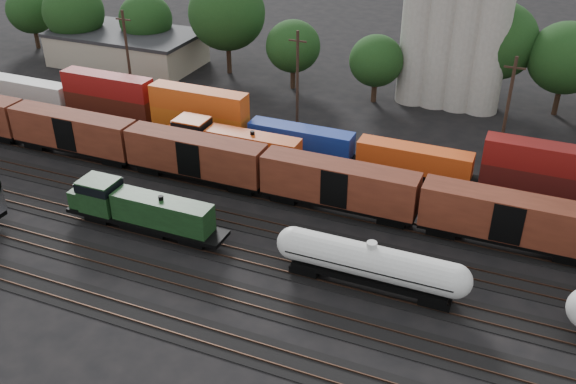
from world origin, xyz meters
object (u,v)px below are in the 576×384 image
at_px(orange_locomotive, 228,143).
at_px(grain_silo, 454,21).
at_px(green_locomotive, 136,208).
at_px(tank_car_a, 370,263).

bearing_deg(orange_locomotive, grain_silo, 54.54).
bearing_deg(green_locomotive, orange_locomotive, 84.13).
bearing_deg(grain_silo, green_locomotive, -116.07).
height_order(orange_locomotive, grain_silo, grain_silo).
bearing_deg(orange_locomotive, tank_car_a, -36.40).
xyz_separation_m(green_locomotive, tank_car_a, (21.89, 0.00, 0.08)).
height_order(green_locomotive, orange_locomotive, orange_locomotive).
bearing_deg(green_locomotive, tank_car_a, 0.00).
xyz_separation_m(tank_car_a, grain_silo, (-1.83, 41.00, 8.77)).
xyz_separation_m(green_locomotive, grain_silo, (20.06, 41.00, 8.85)).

